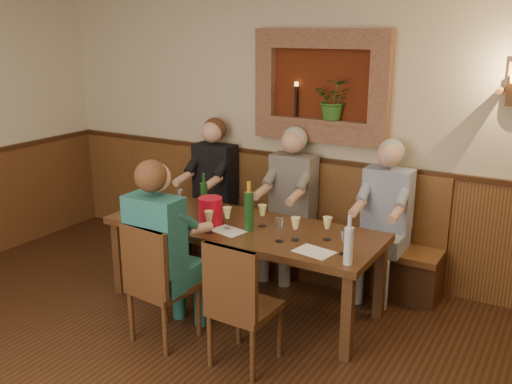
{
  "coord_description": "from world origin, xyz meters",
  "views": [
    {
      "loc": [
        2.43,
        -2.1,
        2.39
      ],
      "look_at": [
        0.1,
        1.9,
        1.05
      ],
      "focal_mm": 40.0,
      "sensor_mm": 36.0,
      "label": 1
    }
  ],
  "objects_px": {
    "wine_bottle_green_a": "(249,210)",
    "water_bottle": "(349,245)",
    "spittoon_bucket": "(210,211)",
    "wine_bottle_green_b": "(204,197)",
    "chair_near_right": "(244,328)",
    "bench": "(292,238)",
    "person_bench_right": "(383,232)",
    "person_chair_front": "(165,266)",
    "person_bench_mid": "(289,214)",
    "dining_table": "(243,233)",
    "person_bench_left": "(211,200)",
    "chair_near_left": "(163,306)"
  },
  "relations": [
    {
      "from": "chair_near_right",
      "to": "water_bottle",
      "type": "relative_size",
      "value": 2.65
    },
    {
      "from": "person_bench_right",
      "to": "wine_bottle_green_a",
      "type": "xyz_separation_m",
      "value": [
        -0.86,
        -0.92,
        0.33
      ]
    },
    {
      "from": "chair_near_left",
      "to": "person_bench_left",
      "type": "height_order",
      "value": "person_bench_left"
    },
    {
      "from": "chair_near_left",
      "to": "water_bottle",
      "type": "bearing_deg",
      "value": 26.29
    },
    {
      "from": "person_bench_mid",
      "to": "spittoon_bucket",
      "type": "bearing_deg",
      "value": -106.42
    },
    {
      "from": "chair_near_right",
      "to": "person_bench_mid",
      "type": "relative_size",
      "value": 0.66
    },
    {
      "from": "chair_near_left",
      "to": "wine_bottle_green_b",
      "type": "relative_size",
      "value": 2.69
    },
    {
      "from": "chair_near_right",
      "to": "wine_bottle_green_a",
      "type": "distance_m",
      "value": 1.02
    },
    {
      "from": "chair_near_left",
      "to": "person_bench_mid",
      "type": "xyz_separation_m",
      "value": [
        0.26,
        1.66,
        0.32
      ]
    },
    {
      "from": "person_bench_right",
      "to": "person_chair_front",
      "type": "distance_m",
      "value": 2.02
    },
    {
      "from": "spittoon_bucket",
      "to": "wine_bottle_green_a",
      "type": "bearing_deg",
      "value": 3.4
    },
    {
      "from": "dining_table",
      "to": "water_bottle",
      "type": "xyz_separation_m",
      "value": [
        1.09,
        -0.34,
        0.22
      ]
    },
    {
      "from": "dining_table",
      "to": "chair_near_left",
      "type": "xyz_separation_m",
      "value": [
        -0.24,
        -0.82,
        -0.39
      ]
    },
    {
      "from": "chair_near_right",
      "to": "person_bench_mid",
      "type": "height_order",
      "value": "person_bench_mid"
    },
    {
      "from": "wine_bottle_green_b",
      "to": "person_bench_right",
      "type": "bearing_deg",
      "value": 25.62
    },
    {
      "from": "wine_bottle_green_a",
      "to": "water_bottle",
      "type": "bearing_deg",
      "value": -14.23
    },
    {
      "from": "person_bench_left",
      "to": "bench",
      "type": "bearing_deg",
      "value": 6.69
    },
    {
      "from": "wine_bottle_green_a",
      "to": "water_bottle",
      "type": "xyz_separation_m",
      "value": [
        0.98,
        -0.25,
        -0.03
      ]
    },
    {
      "from": "chair_near_left",
      "to": "wine_bottle_green_a",
      "type": "bearing_deg",
      "value": 70.57
    },
    {
      "from": "spittoon_bucket",
      "to": "wine_bottle_green_b",
      "type": "distance_m",
      "value": 0.34
    },
    {
      "from": "spittoon_bucket",
      "to": "wine_bottle_green_a",
      "type": "height_order",
      "value": "wine_bottle_green_a"
    },
    {
      "from": "water_bottle",
      "to": "person_bench_mid",
      "type": "bearing_deg",
      "value": 132.47
    },
    {
      "from": "spittoon_bucket",
      "to": "wine_bottle_green_b",
      "type": "bearing_deg",
      "value": 134.27
    },
    {
      "from": "chair_near_right",
      "to": "wine_bottle_green_a",
      "type": "relative_size",
      "value": 2.3
    },
    {
      "from": "chair_near_left",
      "to": "spittoon_bucket",
      "type": "height_order",
      "value": "chair_near_left"
    },
    {
      "from": "dining_table",
      "to": "person_chair_front",
      "type": "distance_m",
      "value": 0.81
    },
    {
      "from": "person_bench_mid",
      "to": "person_bench_left",
      "type": "bearing_deg",
      "value": -179.98
    },
    {
      "from": "person_bench_left",
      "to": "wine_bottle_green_b",
      "type": "distance_m",
      "value": 0.87
    },
    {
      "from": "chair_near_left",
      "to": "person_bench_left",
      "type": "distance_m",
      "value": 1.82
    },
    {
      "from": "person_bench_right",
      "to": "person_bench_mid",
      "type": "bearing_deg",
      "value": -179.95
    },
    {
      "from": "wine_bottle_green_b",
      "to": "chair_near_right",
      "type": "bearing_deg",
      "value": -43.21
    },
    {
      "from": "dining_table",
      "to": "spittoon_bucket",
      "type": "distance_m",
      "value": 0.34
    },
    {
      "from": "person_bench_left",
      "to": "person_bench_right",
      "type": "bearing_deg",
      "value": 0.04
    },
    {
      "from": "chair_near_right",
      "to": "person_bench_right",
      "type": "bearing_deg",
      "value": 75.58
    },
    {
      "from": "bench",
      "to": "chair_near_right",
      "type": "xyz_separation_m",
      "value": [
        0.49,
        -1.73,
        -0.04
      ]
    },
    {
      "from": "bench",
      "to": "person_bench_left",
      "type": "xyz_separation_m",
      "value": [
        -0.92,
        -0.11,
        0.29
      ]
    },
    {
      "from": "dining_table",
      "to": "spittoon_bucket",
      "type": "relative_size",
      "value": 10.14
    },
    {
      "from": "wine_bottle_green_b",
      "to": "wine_bottle_green_a",
      "type": "bearing_deg",
      "value": -19.8
    },
    {
      "from": "dining_table",
      "to": "person_bench_right",
      "type": "distance_m",
      "value": 1.29
    },
    {
      "from": "chair_near_right",
      "to": "spittoon_bucket",
      "type": "distance_m",
      "value": 1.17
    },
    {
      "from": "person_bench_right",
      "to": "chair_near_right",
      "type": "bearing_deg",
      "value": -106.67
    },
    {
      "from": "bench",
      "to": "spittoon_bucket",
      "type": "distance_m",
      "value": 1.21
    },
    {
      "from": "person_bench_right",
      "to": "person_chair_front",
      "type": "relative_size",
      "value": 0.98
    },
    {
      "from": "dining_table",
      "to": "person_bench_left",
      "type": "bearing_deg",
      "value": 137.7
    },
    {
      "from": "bench",
      "to": "spittoon_bucket",
      "type": "height_order",
      "value": "bench"
    },
    {
      "from": "person_bench_right",
      "to": "wine_bottle_green_b",
      "type": "relative_size",
      "value": 3.93
    },
    {
      "from": "chair_near_left",
      "to": "person_bench_right",
      "type": "height_order",
      "value": "person_bench_right"
    },
    {
      "from": "wine_bottle_green_a",
      "to": "wine_bottle_green_b",
      "type": "distance_m",
      "value": 0.65
    },
    {
      "from": "wine_bottle_green_a",
      "to": "wine_bottle_green_b",
      "type": "height_order",
      "value": "wine_bottle_green_a"
    },
    {
      "from": "person_bench_right",
      "to": "wine_bottle_green_b",
      "type": "bearing_deg",
      "value": -154.38
    }
  ]
}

